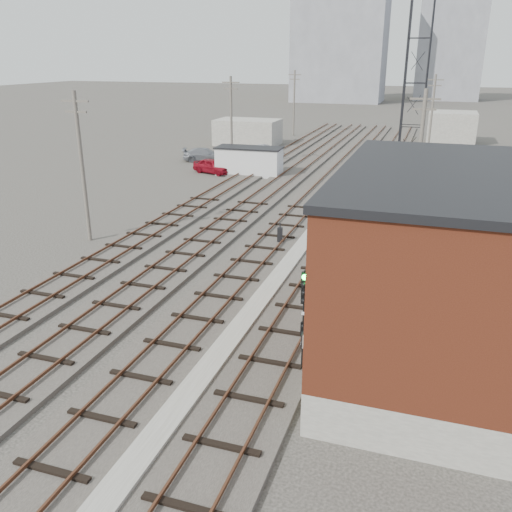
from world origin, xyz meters
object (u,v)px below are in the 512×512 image
at_px(switch_stand, 280,235).
at_px(car_grey, 205,155).
at_px(car_silver, 265,150).
at_px(car_red, 213,166).
at_px(site_trailer, 249,161).
at_px(signal_mast, 304,314).

relative_size(switch_stand, car_grey, 0.26).
distance_m(switch_stand, car_grey, 28.93).
bearing_deg(car_silver, car_grey, 131.02).
bearing_deg(car_red, site_trailer, -62.96).
relative_size(site_trailer, car_silver, 1.73).
height_order(signal_mast, car_grey, signal_mast).
bearing_deg(car_red, car_grey, 48.77).
bearing_deg(switch_stand, car_red, 114.80).
distance_m(site_trailer, car_silver, 11.01).
xyz_separation_m(signal_mast, site_trailer, (-13.27, 32.48, -0.96)).
height_order(car_red, car_grey, car_red).
bearing_deg(car_red, switch_stand, -127.75).
bearing_deg(site_trailer, signal_mast, -70.13).
distance_m(signal_mast, switch_stand, 14.30).
bearing_deg(signal_mast, car_red, 117.81).
xyz_separation_m(signal_mast, car_grey, (-20.21, 37.82, -1.61)).
bearing_deg(signal_mast, car_silver, 109.17).
bearing_deg(car_silver, signal_mast, -166.70).
bearing_deg(car_grey, switch_stand, -164.39).
height_order(switch_stand, site_trailer, site_trailer).
relative_size(car_red, car_silver, 1.13).
distance_m(signal_mast, car_grey, 42.91).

